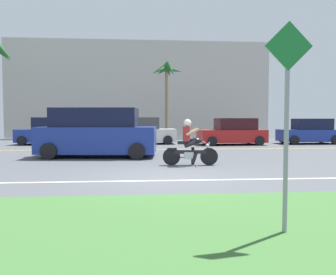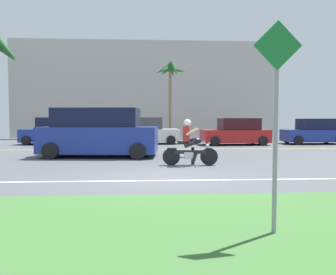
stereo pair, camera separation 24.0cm
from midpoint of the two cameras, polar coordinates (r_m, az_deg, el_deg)
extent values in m
cube|color=#4C4F54|center=(11.77, -0.50, -4.49)|extent=(56.00, 30.00, 0.04)
cube|color=#3D6B33|center=(4.82, 3.74, -15.07)|extent=(56.00, 3.80, 0.06)
cube|color=silver|center=(8.40, 0.64, -7.40)|extent=(50.40, 0.12, 0.01)
cube|color=yellow|center=(17.09, -1.37, -2.04)|extent=(50.40, 0.12, 0.01)
cylinder|color=black|center=(11.22, 7.68, -3.28)|extent=(0.59, 0.12, 0.58)
cylinder|color=black|center=(11.13, 1.19, -3.30)|extent=(0.59, 0.12, 0.58)
cylinder|color=#B7BAC1|center=(11.18, 7.20, -2.05)|extent=(0.27, 0.07, 0.51)
cube|color=black|center=(11.14, 4.45, -2.50)|extent=(1.07, 0.17, 0.12)
cube|color=#B7BAC1|center=(11.15, 4.20, -3.10)|extent=(0.32, 0.21, 0.23)
ellipsoid|color=black|center=(11.12, 5.36, -0.60)|extent=(0.43, 0.23, 0.21)
cube|color=black|center=(11.10, 3.45, -0.90)|extent=(0.48, 0.24, 0.10)
cube|color=black|center=(11.10, 1.29, -1.95)|extent=(0.32, 0.18, 0.06)
cylinder|color=#B7BAC1|center=(11.15, 6.81, -0.82)|extent=(0.07, 0.61, 0.04)
sphere|color=#B7BAC1|center=(11.18, 7.40, -1.42)|extent=(0.14, 0.14, 0.14)
cylinder|color=#B7BAC1|center=(11.26, 3.02, -3.38)|extent=(0.49, 0.10, 0.07)
cube|color=maroon|center=(11.09, 3.76, 0.61)|extent=(0.23, 0.32, 0.49)
sphere|color=silver|center=(11.08, 3.97, 2.52)|extent=(0.25, 0.25, 0.25)
cylinder|color=black|center=(11.02, 4.39, -1.19)|extent=(0.40, 0.15, 0.25)
cylinder|color=black|center=(11.21, 4.32, -1.11)|extent=(0.40, 0.15, 0.25)
cylinder|color=black|center=(11.30, 4.89, -3.19)|extent=(0.11, 0.11, 0.59)
cylinder|color=black|center=(11.05, 5.20, -3.51)|extent=(0.20, 0.12, 0.33)
cylinder|color=tan|center=(10.90, 4.85, 0.95)|extent=(0.45, 0.12, 0.28)
cylinder|color=tan|center=(11.29, 4.69, 1.02)|extent=(0.45, 0.12, 0.28)
cube|color=navy|center=(13.98, -11.19, -0.36)|extent=(4.87, 2.35, 1.06)
cube|color=black|center=(13.97, -11.61, 3.38)|extent=(3.53, 1.97, 0.77)
cylinder|color=black|center=(13.58, -19.10, -2.20)|extent=(0.66, 0.28, 0.64)
cylinder|color=black|center=(12.76, -4.72, -2.37)|extent=(0.66, 0.28, 0.64)
cylinder|color=black|center=(15.40, -16.52, -1.55)|extent=(0.66, 0.28, 0.64)
cylinder|color=black|center=(14.68, -3.85, -1.65)|extent=(0.66, 0.28, 0.64)
cylinder|color=black|center=(14.73, -20.54, -0.11)|extent=(0.25, 0.59, 0.58)
cube|color=navy|center=(21.77, -18.67, 0.34)|extent=(3.96, 2.06, 0.79)
cube|color=black|center=(21.67, -18.13, 2.33)|extent=(2.33, 1.69, 0.72)
cylinder|color=black|center=(22.21, -14.53, -0.23)|extent=(0.57, 0.22, 0.56)
cylinder|color=black|center=(23.10, -21.14, -0.22)|extent=(0.57, 0.22, 0.56)
cylinder|color=black|center=(20.51, -15.86, -0.52)|extent=(0.57, 0.22, 0.56)
cylinder|color=black|center=(21.48, -22.93, -0.49)|extent=(0.57, 0.22, 0.56)
cube|color=white|center=(20.97, -3.29, 0.40)|extent=(4.02, 1.85, 0.79)
cube|color=#444346|center=(20.93, -3.94, 2.47)|extent=(2.36, 1.53, 0.73)
cylinder|color=black|center=(20.14, -7.19, -0.49)|extent=(0.57, 0.21, 0.56)
cylinder|color=black|center=(20.30, 0.84, -0.44)|extent=(0.57, 0.21, 0.56)
cylinder|color=black|center=(21.76, -7.13, -0.23)|extent=(0.57, 0.21, 0.56)
cylinder|color=black|center=(21.91, 0.30, -0.18)|extent=(0.57, 0.21, 0.56)
cube|color=#AD1E1E|center=(20.61, 11.73, 0.26)|extent=(4.07, 1.98, 0.76)
cube|color=#351116|center=(20.67, 12.39, 2.29)|extent=(2.38, 1.65, 0.70)
cylinder|color=black|center=(21.95, 14.60, -0.27)|extent=(0.57, 0.20, 0.56)
cylinder|color=black|center=(21.12, 7.27, -0.33)|extent=(0.57, 0.20, 0.56)
cylinder|color=black|center=(20.27, 16.37, -0.57)|extent=(0.57, 0.20, 0.56)
cylinder|color=black|center=(19.37, 8.47, -0.64)|extent=(0.57, 0.20, 0.56)
cube|color=navy|center=(22.84, 23.93, 0.31)|extent=(3.65, 1.68, 0.75)
cube|color=black|center=(22.92, 24.46, 2.11)|extent=(2.12, 1.45, 0.69)
cylinder|color=black|center=(24.21, 25.78, -0.18)|extent=(0.56, 0.18, 0.56)
cylinder|color=black|center=(23.05, 20.06, -0.21)|extent=(0.56, 0.18, 0.56)
cylinder|color=black|center=(21.52, 21.82, -0.46)|extent=(0.56, 0.18, 0.56)
cone|color=#235B28|center=(26.88, -25.81, 13.45)|extent=(1.94, 0.76, 1.98)
cone|color=#235B28|center=(27.70, -25.93, 13.13)|extent=(1.82, 2.10, 1.78)
cylinder|color=#846B4C|center=(24.02, 0.67, 5.67)|extent=(0.21, 0.21, 5.22)
sphere|color=#235B28|center=(24.28, 0.67, 11.83)|extent=(0.56, 0.56, 0.56)
cone|color=#235B28|center=(24.27, 1.94, 11.52)|extent=(1.25, 0.48, 0.65)
cone|color=#235B28|center=(24.76, 0.99, 11.35)|extent=(0.78, 1.26, 1.02)
cone|color=#235B28|center=(24.67, -0.09, 11.38)|extent=(1.04, 1.26, 0.81)
cone|color=#235B28|center=(24.13, -0.56, 11.57)|extent=(1.28, 0.64, 0.94)
cone|color=#235B28|center=(23.83, -0.07, 11.68)|extent=(1.10, 1.23, 0.76)
cone|color=#235B28|center=(23.83, 1.39, 11.68)|extent=(0.90, 1.14, 1.16)
cylinder|color=gray|center=(4.52, 19.41, -2.41)|extent=(0.06, 0.06, 2.23)
cube|color=#19722D|center=(4.58, 19.82, 14.68)|extent=(0.62, 0.03, 0.62)
cube|color=#BCB7AD|center=(29.76, -3.85, 7.93)|extent=(21.90, 4.00, 8.08)
camera|label=1|loc=(0.12, -89.39, 0.03)|focal=35.44mm
camera|label=2|loc=(0.12, 90.61, -0.03)|focal=35.44mm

